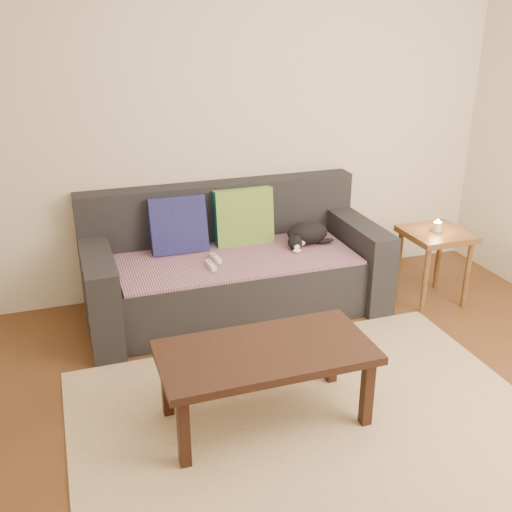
{
  "coord_description": "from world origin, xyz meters",
  "views": [
    {
      "loc": [
        -1.12,
        -2.24,
        2.05
      ],
      "look_at": [
        0.05,
        1.2,
        0.55
      ],
      "focal_mm": 42.0,
      "sensor_mm": 36.0,
      "label": 1
    }
  ],
  "objects_px": {
    "sofa": "(233,269)",
    "side_table": "(435,244)",
    "cat": "(306,234)",
    "coffee_table": "(266,358)",
    "wii_remote_a": "(211,265)"
  },
  "relations": [
    {
      "from": "cat",
      "to": "coffee_table",
      "type": "relative_size",
      "value": 0.34
    },
    {
      "from": "coffee_table",
      "to": "side_table",
      "type": "bearing_deg",
      "value": 29.94
    },
    {
      "from": "wii_remote_a",
      "to": "side_table",
      "type": "relative_size",
      "value": 0.27
    },
    {
      "from": "wii_remote_a",
      "to": "coffee_table",
      "type": "bearing_deg",
      "value": 177.33
    },
    {
      "from": "side_table",
      "to": "coffee_table",
      "type": "distance_m",
      "value": 1.92
    },
    {
      "from": "cat",
      "to": "side_table",
      "type": "height_order",
      "value": "cat"
    },
    {
      "from": "sofa",
      "to": "coffee_table",
      "type": "relative_size",
      "value": 1.9
    },
    {
      "from": "coffee_table",
      "to": "wii_remote_a",
      "type": "bearing_deg",
      "value": 89.84
    },
    {
      "from": "sofa",
      "to": "wii_remote_a",
      "type": "distance_m",
      "value": 0.34
    },
    {
      "from": "cat",
      "to": "coffee_table",
      "type": "height_order",
      "value": "cat"
    },
    {
      "from": "side_table",
      "to": "sofa",
      "type": "bearing_deg",
      "value": 165.89
    },
    {
      "from": "sofa",
      "to": "coffee_table",
      "type": "bearing_deg",
      "value": -99.44
    },
    {
      "from": "sofa",
      "to": "cat",
      "type": "distance_m",
      "value": 0.6
    },
    {
      "from": "sofa",
      "to": "side_table",
      "type": "xyz_separation_m",
      "value": [
        1.45,
        -0.36,
        0.15
      ]
    },
    {
      "from": "cat",
      "to": "wii_remote_a",
      "type": "relative_size",
      "value": 2.48
    },
    {
      "from": "cat",
      "to": "wii_remote_a",
      "type": "xyz_separation_m",
      "value": [
        -0.78,
        -0.2,
        -0.06
      ]
    },
    {
      "from": "sofa",
      "to": "wii_remote_a",
      "type": "bearing_deg",
      "value": -135.36
    },
    {
      "from": "side_table",
      "to": "cat",
      "type": "bearing_deg",
      "value": 158.22
    },
    {
      "from": "sofa",
      "to": "coffee_table",
      "type": "distance_m",
      "value": 1.34
    },
    {
      "from": "wii_remote_a",
      "to": "coffee_table",
      "type": "height_order",
      "value": "wii_remote_a"
    },
    {
      "from": "sofa",
      "to": "cat",
      "type": "bearing_deg",
      "value": -1.22
    },
    {
      "from": "sofa",
      "to": "wii_remote_a",
      "type": "xyz_separation_m",
      "value": [
        -0.22,
        -0.21,
        0.15
      ]
    }
  ]
}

